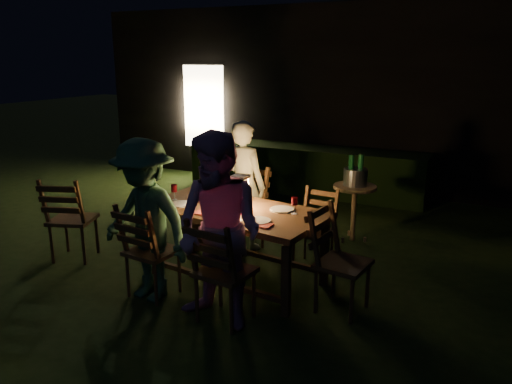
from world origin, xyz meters
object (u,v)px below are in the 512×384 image
at_px(lantern, 240,193).
at_px(chair_far_right, 314,243).
at_px(bottle_bucket_a, 351,173).
at_px(chair_near_left, 152,267).
at_px(side_table, 355,192).
at_px(chair_end, 340,279).
at_px(chair_spare, 73,233).
at_px(bottle_bucket_b, 360,173).
at_px(person_house_side, 244,185).
at_px(person_opp_left, 145,221).
at_px(chair_near_right, 224,289).
at_px(chair_far_left, 242,223).
at_px(ice_bucket, 355,177).
at_px(dining_table, 234,215).
at_px(person_opp_right, 219,232).
at_px(bottle_table, 215,192).

bearing_deg(lantern, chair_far_right, 47.37).
bearing_deg(bottle_bucket_a, chair_near_left, -119.30).
xyz_separation_m(chair_far_right, lantern, (-0.59, -0.64, 0.68)).
distance_m(side_table, bottle_bucket_a, 0.26).
relative_size(chair_end, bottle_bucket_a, 3.22).
bearing_deg(chair_far_right, chair_spare, 26.11).
xyz_separation_m(chair_far_right, bottle_bucket_b, (0.23, 1.06, 0.62)).
height_order(chair_end, bottle_bucket_a, bottle_bucket_a).
distance_m(person_house_side, bottle_bucket_b, 1.49).
xyz_separation_m(person_opp_left, side_table, (1.38, 2.45, -0.15)).
distance_m(chair_end, lantern, 1.34).
distance_m(chair_near_right, lantern, 1.12).
xyz_separation_m(chair_far_left, bottle_bucket_a, (1.11, 0.84, 0.57)).
bearing_deg(chair_spare, bottle_bucket_a, 16.97).
distance_m(person_house_side, lantern, 0.93).
bearing_deg(chair_near_right, ice_bucket, 85.44).
height_order(lantern, bottle_bucket_a, lantern).
xyz_separation_m(chair_near_right, chair_end, (0.88, 0.66, -0.00)).
distance_m(chair_near_right, side_table, 2.60).
relative_size(dining_table, chair_near_right, 1.95).
distance_m(person_house_side, bottle_bucket_a, 1.36).
xyz_separation_m(chair_near_left, lantern, (0.61, 0.74, 0.65)).
bearing_deg(person_opp_right, bottle_bucket_a, 87.97).
xyz_separation_m(dining_table, chair_near_right, (0.34, -0.83, -0.40)).
relative_size(dining_table, person_opp_right, 1.16).
distance_m(chair_far_left, bottle_bucket_a, 1.51).
xyz_separation_m(chair_near_right, ice_bucket, (0.49, 2.53, 0.53)).
bearing_deg(bottle_bucket_a, chair_near_right, -99.93).
bearing_deg(person_opp_right, chair_end, 46.48).
distance_m(lantern, bottle_table, 0.30).
bearing_deg(dining_table, person_house_side, 118.76).
bearing_deg(bottle_table, bottle_bucket_b, 56.65).
bearing_deg(ice_bucket, dining_table, -115.90).
height_order(person_opp_right, ice_bucket, person_opp_right).
height_order(chair_near_left, bottle_bucket_b, bottle_bucket_b).
distance_m(chair_near_left, chair_far_right, 1.84).
xyz_separation_m(chair_near_right, chair_far_left, (-0.68, 1.65, 0.01)).
bearing_deg(chair_end, lantern, -92.34).
bearing_deg(bottle_table, person_opp_right, -57.39).
xyz_separation_m(person_house_side, bottle_table, (0.09, -0.84, 0.14)).
bearing_deg(bottle_bucket_b, chair_near_left, -120.28).
distance_m(lantern, side_table, 1.85).
height_order(chair_end, bottle_table, bottle_table).
bearing_deg(dining_table, chair_far_left, 120.09).
relative_size(chair_end, ice_bucket, 3.43).
height_order(person_house_side, person_opp_right, person_opp_right).
bearing_deg(chair_near_right, chair_far_left, 118.63).
bearing_deg(bottle_table, chair_far_left, 96.46).
xyz_separation_m(chair_spare, person_opp_right, (2.29, -0.52, 0.55)).
xyz_separation_m(chair_near_left, chair_near_right, (0.89, -0.12, 0.01)).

